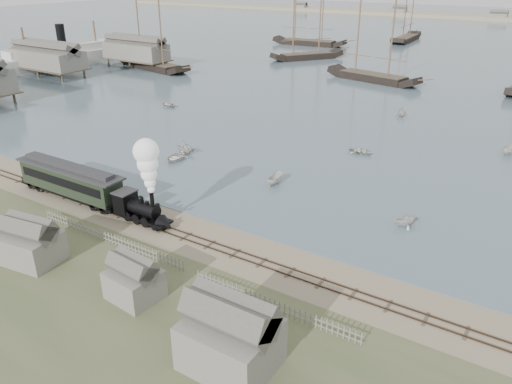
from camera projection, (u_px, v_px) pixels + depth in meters
The scene contains 26 objects.
ground at pixel (206, 231), 51.37m from camera, with size 600.00×600.00×0.00m, color gray.
harbor_water at pixel (491, 40), 181.87m from camera, with size 600.00×336.00×0.06m, color #485D67.
rail_track at pixel (194, 239), 49.82m from camera, with size 120.00×1.80×0.16m.
picket_fence_west at pixel (110, 243), 49.17m from camera, with size 19.00×0.10×1.20m, color slate, non-canonical shape.
picket_fence_east at pixel (273, 311), 39.51m from camera, with size 15.00×0.10×1.20m, color slate, non-canonical shape.
shed_left at pixel (34, 261), 46.27m from camera, with size 5.00×4.00×4.10m, color slate, non-canonical shape.
shed_mid at pixel (136, 297), 41.18m from camera, with size 4.00×3.50×3.60m, color slate, non-canonical shape.
shed_right at pixel (231, 364), 34.28m from camera, with size 6.00×5.00×5.10m, color slate, non-canonical shape.
western_wharf at pixel (53, 62), 117.49m from camera, with size 36.00×56.00×8.00m, color slate, non-canonical shape.
locomotive at pixel (146, 188), 51.00m from camera, with size 7.28×2.72×9.07m.
passenger_coach at pixel (70, 180), 57.69m from camera, with size 15.53×2.99×3.77m.
beached_dinghy at pixel (134, 204), 56.20m from camera, with size 4.34×3.10×0.90m, color silver.
steamship at pixel (62, 45), 133.25m from camera, with size 49.47×8.25×10.82m, color silver, non-canonical shape.
rowboat_0 at pixel (175, 158), 69.73m from camera, with size 3.95×2.82×0.82m, color silver.
rowboat_1 at pixel (185, 147), 72.41m from camera, with size 3.21×2.77×1.69m, color silver.
rowboat_2 at pixel (275, 179), 62.13m from camera, with size 3.20×1.20×1.24m, color silver.
rowboat_3 at pixel (361, 151), 72.22m from camera, with size 3.54×2.53×0.73m, color silver.
rowboat_4 at pixel (406, 219), 52.09m from camera, with size 2.86×2.46×1.50m, color silver.
rowboat_5 at pixel (510, 150), 71.88m from camera, with size 3.56×1.34×1.38m, color silver.
rowboat_6 at pixel (168, 104), 96.46m from camera, with size 3.78×2.70×0.78m, color silver.
rowboat_7 at pixel (402, 111), 90.06m from camera, with size 3.21×2.77×1.69m, color silver.
schooner_0 at pixel (150, 29), 126.74m from camera, with size 24.83×5.73×20.00m, color black, non-canonical shape.
schooner_1 at pixel (308, 23), 140.70m from camera, with size 21.87×5.05×20.00m, color black, non-canonical shape.
schooner_2 at pixel (376, 37), 113.47m from camera, with size 23.32×5.38×20.00m, color black, non-canonical shape.
schooner_6 at pixel (310, 14), 165.97m from camera, with size 25.36×5.85×20.00m, color black, non-canonical shape.
schooner_7 at pixel (409, 12), 174.96m from camera, with size 24.44×5.64×20.00m, color black, non-canonical shape.
Camera 1 is at (28.54, -35.24, 25.02)m, focal length 35.00 mm.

